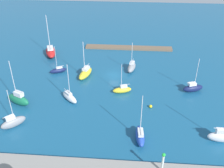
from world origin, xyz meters
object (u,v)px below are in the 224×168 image
pier_dock (129,48)px  sailboat_white_mid_basin (70,97)px  sailboat_yellow_off_beacon (122,90)px  sailboat_blue_east_end (140,135)px  mooring_buoy_yellow (151,106)px  sailboat_gray_by_breakwater (132,67)px  sailboat_gray_west_end (13,122)px  sailboat_navy_near_pier (193,88)px  sailboat_yellow_center_basin (85,73)px  sailboat_green_outer_mooring (18,99)px  sailboat_red_far_south (51,51)px  sailboat_navy_along_channel (58,70)px  sailboat_white_lone_south (223,136)px  harbor_beacon (163,161)px

pier_dock → sailboat_white_mid_basin: (12.66, 30.51, 0.57)m
sailboat_yellow_off_beacon → sailboat_blue_east_end: bearing=87.8°
mooring_buoy_yellow → pier_dock: bearing=-80.1°
sailboat_gray_by_breakwater → sailboat_yellow_off_beacon: bearing=2.4°
sailboat_gray_west_end → sailboat_gray_by_breakwater: 34.14m
sailboat_gray_west_end → sailboat_navy_near_pier: bearing=-20.9°
sailboat_yellow_center_basin → sailboat_green_outer_mooring: size_ratio=0.93×
sailboat_gray_west_end → mooring_buoy_yellow: size_ratio=11.90×
sailboat_gray_west_end → mooring_buoy_yellow: sailboat_gray_west_end is taller
sailboat_red_far_south → sailboat_white_mid_basin: sailboat_red_far_south is taller
sailboat_navy_along_channel → sailboat_green_outer_mooring: size_ratio=0.72×
sailboat_gray_by_breakwater → sailboat_white_mid_basin: 20.78m
sailboat_gray_west_end → sailboat_navy_along_channel: size_ratio=1.10×
sailboat_white_lone_south → sailboat_gray_west_end: bearing=178.7°
pier_dock → sailboat_red_far_south: size_ratio=2.26×
sailboat_green_outer_mooring → sailboat_yellow_off_beacon: 23.57m
sailboat_navy_near_pier → mooring_buoy_yellow: bearing=-162.4°
sailboat_navy_along_channel → sailboat_green_outer_mooring: 15.87m
sailboat_blue_east_end → sailboat_yellow_off_beacon: 16.31m
sailboat_gray_by_breakwater → sailboat_blue_east_end: bearing=16.6°
sailboat_blue_east_end → sailboat_yellow_off_beacon: (3.99, -15.81, -0.22)m
sailboat_gray_west_end → mooring_buoy_yellow: (-27.24, -8.41, -0.76)m
sailboat_navy_near_pier → pier_dock: bearing=104.7°
pier_dock → sailboat_gray_west_end: (21.67, 40.39, 0.81)m
sailboat_red_far_south → sailboat_green_outer_mooring: (-0.15, 25.79, 0.04)m
pier_dock → sailboat_gray_by_breakwater: sailboat_gray_by_breakwater is taller
pier_dock → sailboat_red_far_south: bearing=16.7°
sailboat_green_outer_mooring → sailboat_blue_east_end: 28.22m
sailboat_yellow_center_basin → mooring_buoy_yellow: 20.76m
sailboat_gray_west_end → sailboat_yellow_center_basin: size_ratio=0.85×
sailboat_gray_by_breakwater → sailboat_white_mid_basin: bearing=-29.1°
harbor_beacon → sailboat_navy_along_channel: size_ratio=0.49×
sailboat_gray_by_breakwater → pier_dock: bearing=-163.1°
sailboat_red_far_south → sailboat_blue_east_end: (-26.80, 35.10, -0.26)m
pier_dock → harbor_beacon: bearing=97.1°
sailboat_yellow_center_basin → sailboat_navy_near_pier: (-26.80, 5.15, -0.05)m
sailboat_white_lone_south → sailboat_yellow_off_beacon: 24.21m
sailboat_gray_west_end → sailboat_white_mid_basin: sailboat_white_mid_basin is taller
sailboat_gray_west_end → sailboat_yellow_off_beacon: sailboat_gray_west_end is taller
sailboat_gray_west_end → sailboat_gray_by_breakwater: (-22.82, -25.39, -0.08)m
harbor_beacon → sailboat_green_outer_mooring: size_ratio=0.35×
sailboat_navy_along_channel → mooring_buoy_yellow: bearing=122.9°
harbor_beacon → sailboat_white_lone_south: 15.11m
sailboat_gray_west_end → sailboat_blue_east_end: size_ratio=0.88×
sailboat_gray_by_breakwater → sailboat_yellow_off_beacon: 11.59m
pier_dock → sailboat_white_mid_basin: 33.04m
sailboat_gray_west_end → sailboat_green_outer_mooring: (1.87, -7.49, 0.23)m
sailboat_yellow_center_basin → sailboat_blue_east_end: (-13.99, 22.85, -0.01)m
sailboat_white_lone_south → mooring_buoy_yellow: size_ratio=14.66×
sailboat_navy_near_pier → harbor_beacon: bearing=-128.7°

